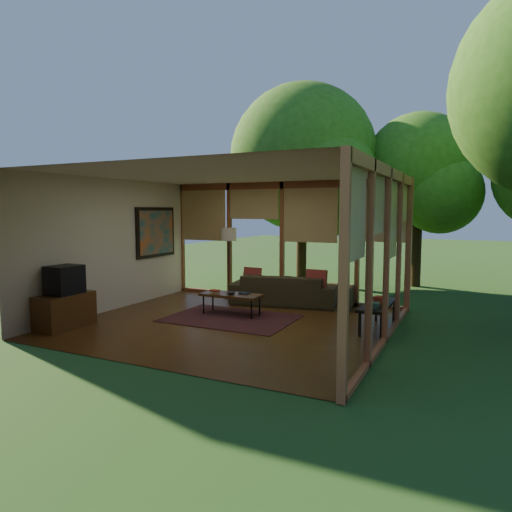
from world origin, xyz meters
The scene contains 25 objects.
floor centered at (0.00, 0.00, 0.00)m, with size 5.50×5.50×0.00m, color brown.
ceiling centered at (0.00, 0.00, 2.70)m, with size 5.50×5.50×0.00m, color white.
wall_left centered at (-2.75, 0.00, 1.35)m, with size 0.04×5.00×2.70m, color beige.
wall_front centered at (0.00, -2.50, 1.35)m, with size 5.50×0.04×2.70m, color beige.
window_wall_back centered at (0.00, 2.50, 1.35)m, with size 5.50×0.12×2.70m, color brown.
window_wall_right centered at (2.75, 0.00, 1.35)m, with size 0.12×5.00×2.70m, color brown.
tree_nw centered at (-0.41, 4.98, 3.50)m, with size 4.02×4.02×5.52m.
tree_ne centered at (2.54, 5.86, 3.15)m, with size 2.94×2.94×4.64m.
rug centered at (-0.17, 0.36, 0.01)m, with size 2.38×1.69×0.01m, color maroon.
sofa centered at (0.26, 2.00, 0.33)m, with size 2.27×0.89×0.66m, color #39331C.
pillow_left centered at (-0.49, 1.95, 0.58)m, with size 0.39×0.13×0.39m, color maroon.
pillow_right centered at (1.01, 1.95, 0.59)m, with size 0.43×0.14×0.43m, color maroon.
ct_book_lower centered at (-0.65, 0.56, 0.44)m, with size 0.18×0.13×0.03m, color #BDB5AB.
ct_book_upper centered at (-0.65, 0.56, 0.47)m, with size 0.18×0.14×0.03m, color maroon.
ct_book_side centered at (-0.05, 0.69, 0.44)m, with size 0.20×0.15×0.03m, color black.
ct_bowl centered at (-0.25, 0.51, 0.46)m, with size 0.16×0.16×0.07m, color black.
media_cabinet centered at (-2.47, -1.49, 0.30)m, with size 0.50×1.00×0.60m, color #583718.
television centered at (-2.45, -1.49, 0.85)m, with size 0.45×0.55×0.50m, color black.
console_book_a centered at (2.40, 0.38, 0.50)m, with size 0.24×0.17×0.09m, color #365F4B.
console_book_b centered at (2.40, 0.83, 0.51)m, with size 0.24×0.18×0.11m, color maroon.
console_book_c centered at (2.40, 1.23, 0.48)m, with size 0.19×0.14×0.05m, color #BDB5AB.
floor_lamp centered at (-1.22, 2.18, 1.41)m, with size 0.36×0.36×1.65m.
coffee_table centered at (-0.30, 0.61, 0.39)m, with size 1.20×0.50×0.43m.
side_console centered at (2.40, 0.78, 0.41)m, with size 0.60×1.40×0.46m.
wall_painting centered at (-2.71, 1.40, 1.55)m, with size 0.06×1.35×1.15m.
Camera 1 is at (3.96, -7.13, 2.05)m, focal length 32.00 mm.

